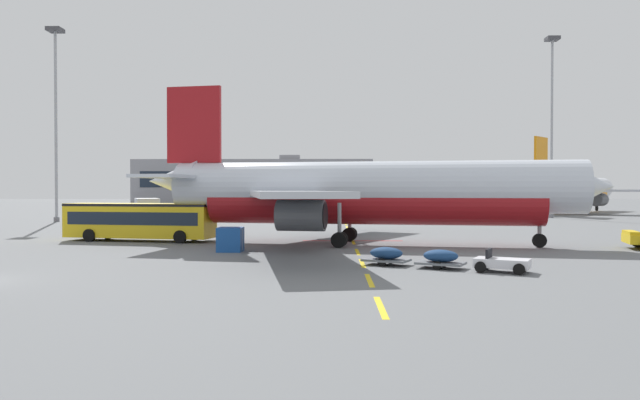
# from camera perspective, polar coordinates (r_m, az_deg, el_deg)

# --- Properties ---
(ground) EXTENTS (400.00, 400.00, 0.00)m
(ground) POSITION_cam_1_polar(r_m,az_deg,el_deg) (69.96, 20.92, -2.43)
(ground) COLOR slate
(apron_paint_markings) EXTENTS (8.00, 95.30, 0.01)m
(apron_paint_markings) POSITION_cam_1_polar(r_m,az_deg,el_deg) (62.35, 2.66, -2.77)
(apron_paint_markings) COLOR yellow
(apron_paint_markings) RESTS_ON ground
(airliner_foreground) EXTENTS (34.74, 34.12, 12.20)m
(airliner_foreground) POSITION_cam_1_polar(r_m,az_deg,el_deg) (44.53, 4.20, 0.81)
(airliner_foreground) COLOR silver
(airliner_foreground) RESTS_ON ground
(airliner_mid_left) EXTENTS (29.07, 31.13, 12.58)m
(airliner_mid_left) POSITION_cam_1_polar(r_m,az_deg,el_deg) (115.00, 22.97, 0.90)
(airliner_mid_left) COLOR silver
(airliner_mid_left) RESTS_ON ground
(apron_shuttle_bus) EXTENTS (12.32, 4.89, 3.00)m
(apron_shuttle_bus) POSITION_cam_1_polar(r_m,az_deg,el_deg) (49.64, -16.84, -1.76)
(apron_shuttle_bus) COLOR yellow
(apron_shuttle_bus) RESTS_ON ground
(fuel_service_truck) EXTENTS (4.84, 7.39, 3.14)m
(fuel_service_truck) POSITION_cam_1_polar(r_m,az_deg,el_deg) (68.32, -16.15, -1.10)
(fuel_service_truck) COLOR black
(fuel_service_truck) RESTS_ON ground
(baggage_train) EXTENTS (8.37, 5.09, 1.14)m
(baggage_train) POSITION_cam_1_polar(r_m,az_deg,el_deg) (31.67, 11.51, -5.49)
(baggage_train) COLOR silver
(baggage_train) RESTS_ON ground
(uld_cargo_container) EXTENTS (1.65, 1.61, 1.60)m
(uld_cargo_container) POSITION_cam_1_polar(r_m,az_deg,el_deg) (39.92, -8.56, -3.75)
(uld_cargo_container) COLOR #194C9E
(uld_cargo_container) RESTS_ON ground
(apron_light_mast_near) EXTENTS (1.80, 1.80, 24.69)m
(apron_light_mast_near) POSITION_cam_1_polar(r_m,az_deg,el_deg) (84.02, -23.94, 8.62)
(apron_light_mast_near) COLOR slate
(apron_light_mast_near) RESTS_ON ground
(apron_light_mast_far) EXTENTS (1.80, 1.80, 26.16)m
(apron_light_mast_far) POSITION_cam_1_polar(r_m,az_deg,el_deg) (93.48, 21.28, 8.34)
(apron_light_mast_far) COLOR slate
(apron_light_mast_far) RESTS_ON ground
(terminal_satellite) EXTENTS (70.19, 19.63, 14.57)m
(terminal_satellite) POSITION_cam_1_polar(r_m,az_deg,el_deg) (182.64, -6.18, 1.74)
(terminal_satellite) COLOR gray
(terminal_satellite) RESTS_ON ground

